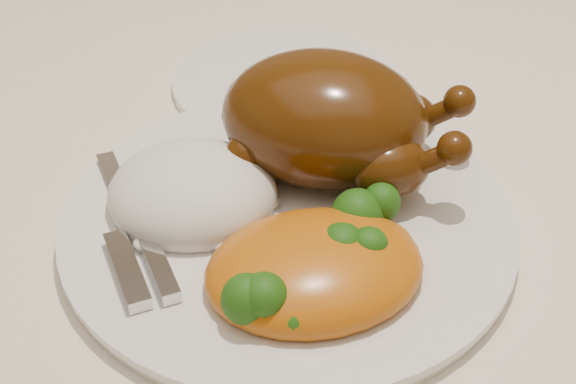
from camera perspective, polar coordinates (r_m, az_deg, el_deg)
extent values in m
cube|color=brown|center=(0.64, -9.77, -1.10)|extent=(1.60, 0.90, 0.04)
cube|color=silver|center=(0.62, -10.00, 0.62)|extent=(1.72, 1.02, 0.01)
cube|color=silver|center=(1.11, -11.36, 12.81)|extent=(1.72, 0.01, 0.18)
cylinder|color=white|center=(0.56, 0.00, -2.15)|extent=(0.41, 0.41, 0.01)
cylinder|color=white|center=(0.72, -0.22, 7.85)|extent=(0.26, 0.26, 0.01)
ellipsoid|color=#4C2708|center=(0.57, 2.56, 5.25)|extent=(0.18, 0.16, 0.09)
ellipsoid|color=#4C2708|center=(0.55, 1.67, 6.71)|extent=(0.09, 0.08, 0.04)
ellipsoid|color=#4C2708|center=(0.55, 7.24, 1.78)|extent=(0.06, 0.04, 0.04)
sphere|color=#4C2708|center=(0.54, 11.76, 3.05)|extent=(0.02, 0.02, 0.02)
ellipsoid|color=#4C2708|center=(0.60, 7.94, 5.09)|extent=(0.06, 0.04, 0.04)
sphere|color=#4C2708|center=(0.59, 12.10, 6.32)|extent=(0.02, 0.02, 0.02)
sphere|color=#4C2708|center=(0.56, -3.00, 2.68)|extent=(0.03, 0.03, 0.03)
sphere|color=#4C2708|center=(0.62, -1.33, 6.29)|extent=(0.03, 0.03, 0.03)
ellipsoid|color=white|center=(0.56, -6.80, -0.15)|extent=(0.14, 0.13, 0.06)
ellipsoid|color=orange|center=(0.50, 1.91, -5.57)|extent=(0.14, 0.11, 0.05)
ellipsoid|color=orange|center=(0.51, 5.64, -4.13)|extent=(0.06, 0.06, 0.03)
ellipsoid|color=#18420B|center=(0.50, 5.79, -3.70)|extent=(0.02, 0.02, 0.02)
ellipsoid|color=#18420B|center=(0.50, 3.86, -3.89)|extent=(0.03, 0.03, 0.03)
ellipsoid|color=#18420B|center=(0.50, 6.24, -5.65)|extent=(0.03, 0.03, 0.02)
ellipsoid|color=#18420B|center=(0.53, 6.65, -0.73)|extent=(0.03, 0.03, 0.03)
ellipsoid|color=#18420B|center=(0.46, -1.74, -7.32)|extent=(0.03, 0.03, 0.03)
ellipsoid|color=#18420B|center=(0.47, 0.45, -8.84)|extent=(0.02, 0.02, 0.02)
ellipsoid|color=#18420B|center=(0.47, -2.97, -7.62)|extent=(0.03, 0.03, 0.03)
ellipsoid|color=#18420B|center=(0.51, 5.82, -3.61)|extent=(0.02, 0.02, 0.02)
ellipsoid|color=#18420B|center=(0.53, 4.94, -1.72)|extent=(0.04, 0.04, 0.04)
cube|color=silver|center=(0.58, -11.74, -0.30)|extent=(0.03, 0.11, 0.00)
cube|color=silver|center=(0.51, -11.38, -5.44)|extent=(0.03, 0.07, 0.01)
cube|color=silver|center=(0.52, -9.36, -4.84)|extent=(0.03, 0.08, 0.01)
cube|color=silver|center=(0.58, -9.92, 0.01)|extent=(0.03, 0.08, 0.00)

